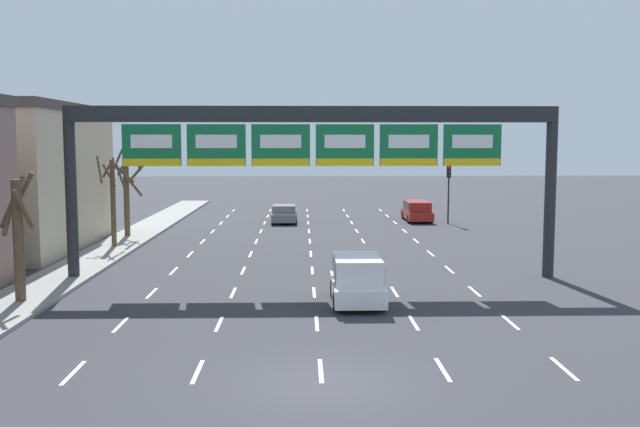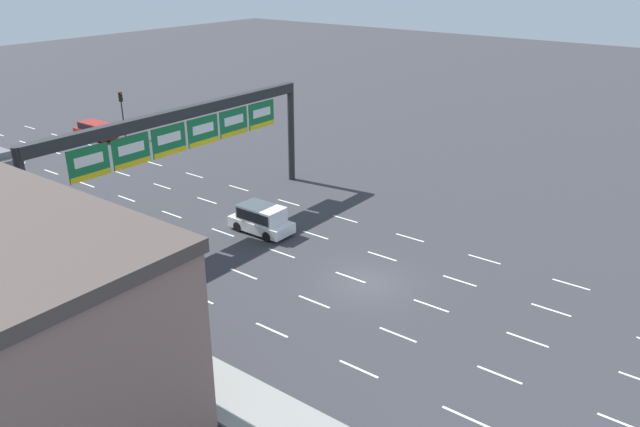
{
  "view_description": "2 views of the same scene",
  "coord_description": "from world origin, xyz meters",
  "px_view_note": "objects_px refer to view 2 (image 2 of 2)",
  "views": [
    {
      "loc": [
        -0.51,
        -17.6,
        6.14
      ],
      "look_at": [
        0.26,
        11.73,
        3.17
      ],
      "focal_mm": 40.0,
      "sensor_mm": 36.0,
      "label": 1
    },
    {
      "loc": [
        -25.33,
        -16.15,
        16.54
      ],
      "look_at": [
        -0.15,
        3.01,
        3.39
      ],
      "focal_mm": 35.0,
      "sensor_mm": 36.0,
      "label": 2
    }
  ],
  "objects_px": {
    "tree_bare_second": "(79,266)",
    "suv_white": "(261,218)",
    "suv_red": "(95,129)",
    "sign_gantry": "(183,131)",
    "traffic_light_near_gantry": "(122,105)"
  },
  "relations": [
    {
      "from": "sign_gantry",
      "to": "tree_bare_second",
      "type": "height_order",
      "value": "sign_gantry"
    },
    {
      "from": "suv_white",
      "to": "traffic_light_near_gantry",
      "type": "height_order",
      "value": "traffic_light_near_gantry"
    },
    {
      "from": "sign_gantry",
      "to": "suv_red",
      "type": "relative_size",
      "value": 4.61
    },
    {
      "from": "suv_white",
      "to": "tree_bare_second",
      "type": "xyz_separation_m",
      "value": [
        -12.74,
        0.11,
        1.74
      ]
    },
    {
      "from": "suv_red",
      "to": "traffic_light_near_gantry",
      "type": "height_order",
      "value": "traffic_light_near_gantry"
    },
    {
      "from": "suv_white",
      "to": "suv_red",
      "type": "relative_size",
      "value": 0.89
    },
    {
      "from": "sign_gantry",
      "to": "suv_white",
      "type": "relative_size",
      "value": 5.2
    },
    {
      "from": "tree_bare_second",
      "to": "suv_white",
      "type": "bearing_deg",
      "value": -0.48
    },
    {
      "from": "sign_gantry",
      "to": "tree_bare_second",
      "type": "xyz_separation_m",
      "value": [
        -11.14,
        -4.86,
        -3.49
      ]
    },
    {
      "from": "suv_white",
      "to": "tree_bare_second",
      "type": "distance_m",
      "value": 12.86
    },
    {
      "from": "traffic_light_near_gantry",
      "to": "tree_bare_second",
      "type": "bearing_deg",
      "value": -129.7
    },
    {
      "from": "suv_red",
      "to": "tree_bare_second",
      "type": "bearing_deg",
      "value": -125.08
    },
    {
      "from": "sign_gantry",
      "to": "tree_bare_second",
      "type": "distance_m",
      "value": 12.65
    },
    {
      "from": "suv_red",
      "to": "sign_gantry",
      "type": "bearing_deg",
      "value": -110.14
    },
    {
      "from": "suv_white",
      "to": "tree_bare_second",
      "type": "bearing_deg",
      "value": 179.52
    }
  ]
}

